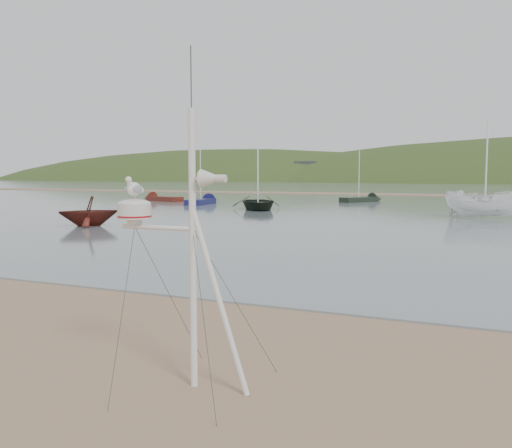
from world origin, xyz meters
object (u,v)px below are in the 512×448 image
at_px(mast_rig, 188,307).
at_px(dinghy_red_far, 156,198).
at_px(sailboat_dark_mid, 368,199).
at_px(sailboat_blue_near, 206,201).
at_px(boat_white, 486,180).
at_px(boat_dark, 258,175).
at_px(boat_red, 88,198).

xyz_separation_m(mast_rig, dinghy_red_far, (-29.35, 42.41, -0.78)).
height_order(sailboat_dark_mid, sailboat_blue_near, sailboat_blue_near).
height_order(mast_rig, boat_white, boat_white).
bearing_deg(boat_dark, dinghy_red_far, 121.00).
bearing_deg(boat_red, boat_white, 78.89).
bearing_deg(boat_white, boat_red, 125.44).
xyz_separation_m(boat_red, sailboat_dark_mid, (8.14, 32.47, -1.26)).
relative_size(dinghy_red_far, sailboat_dark_mid, 1.08).
xyz_separation_m(mast_rig, sailboat_dark_mid, (-8.31, 49.50, -0.77)).
relative_size(boat_red, dinghy_red_far, 0.50).
xyz_separation_m(boat_dark, sailboat_blue_near, (-8.15, 6.27, -2.44)).
relative_size(mast_rig, boat_dark, 0.82).
distance_m(mast_rig, sailboat_blue_near, 45.11).
distance_m(boat_white, dinghy_red_far, 34.34).
bearing_deg(sailboat_dark_mid, sailboat_blue_near, -143.32).
height_order(boat_dark, dinghy_red_far, boat_dark).
bearing_deg(boat_dark, sailboat_dark_mid, 43.17).
distance_m(mast_rig, sailboat_dark_mid, 50.20).
bearing_deg(boat_dark, sailboat_blue_near, 113.45).
height_order(dinghy_red_far, sailboat_dark_mid, sailboat_dark_mid).
bearing_deg(mast_rig, boat_red, 134.01).
distance_m(dinghy_red_far, sailboat_dark_mid, 22.20).
height_order(mast_rig, boat_dark, boat_dark).
bearing_deg(dinghy_red_far, sailboat_blue_near, -20.50).
xyz_separation_m(boat_red, boat_white, (19.54, 14.31, 0.93)).
relative_size(mast_rig, sailboat_blue_near, 0.73).
height_order(boat_dark, sailboat_blue_near, sailboat_blue_near).
bearing_deg(dinghy_red_far, boat_red, -63.06).
height_order(boat_dark, boat_white, boat_dark).
bearing_deg(boat_white, sailboat_dark_mid, 31.36).
height_order(boat_dark, sailboat_dark_mid, boat_dark).
height_order(mast_rig, sailboat_dark_mid, sailboat_dark_mid).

